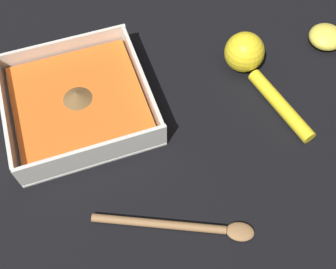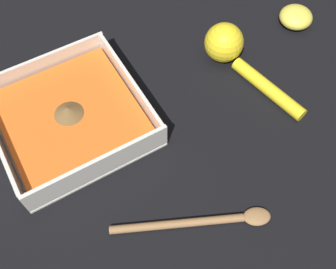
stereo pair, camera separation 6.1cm
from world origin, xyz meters
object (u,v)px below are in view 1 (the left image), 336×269
Objects in this scene: square_dish at (78,103)px; lemon_squeezer at (251,62)px; lemon_half at (326,37)px; wooden_spoon at (182,226)px.

square_dish is 1.04× the size of lemon_squeezer.
lemon_half is (-0.17, -0.02, -0.01)m from lemon_squeezer.
lemon_half reaches higher than wooden_spoon.
lemon_squeezer reaches higher than lemon_half.
square_dish is 3.63× the size of lemon_half.
lemon_half is at bearing 57.92° from wooden_spoon.
wooden_spoon is at bearing 33.23° from lemon_half.
wooden_spoon is at bearing 126.69° from lemon_squeezer.
square_dish reaches higher than wooden_spoon.
square_dish is 0.31m from lemon_squeezer.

